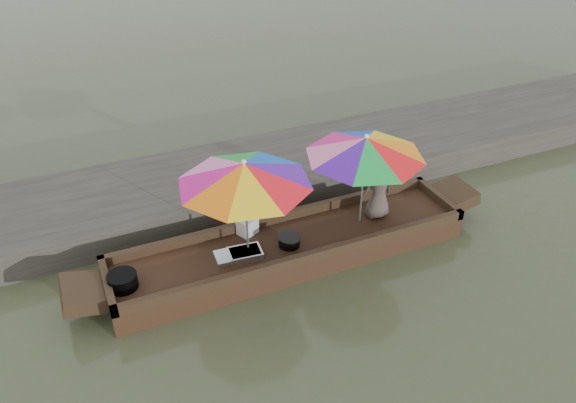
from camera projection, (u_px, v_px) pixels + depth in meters
name	position (u px, v px, depth m)	size (l,w,h in m)	color
water	(291.00, 259.00, 8.71)	(80.00, 80.00, 0.00)	#3B4325
dock	(242.00, 178.00, 10.26)	(22.00, 2.20, 0.50)	#2D2B26
boat_hull	(291.00, 250.00, 8.61)	(5.52, 1.20, 0.35)	#2F1F12
cooking_pot	(123.00, 281.00, 7.59)	(0.40, 0.40, 0.21)	black
tray_crayfish	(245.00, 253.00, 8.19)	(0.49, 0.34, 0.09)	silver
tray_scallop	(232.00, 256.00, 8.17)	(0.49, 0.34, 0.06)	silver
charcoal_grill	(289.00, 241.00, 8.38)	(0.32, 0.32, 0.15)	black
supply_bag	(247.00, 226.00, 8.61)	(0.28, 0.22, 0.26)	silver
vendor	(379.00, 187.00, 8.80)	(0.52, 0.34, 1.07)	#483E37
umbrella_bow	(246.00, 208.00, 7.86)	(1.90, 1.90, 1.55)	blue
umbrella_stern	(363.00, 181.00, 8.50)	(1.81, 1.81, 1.55)	yellow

